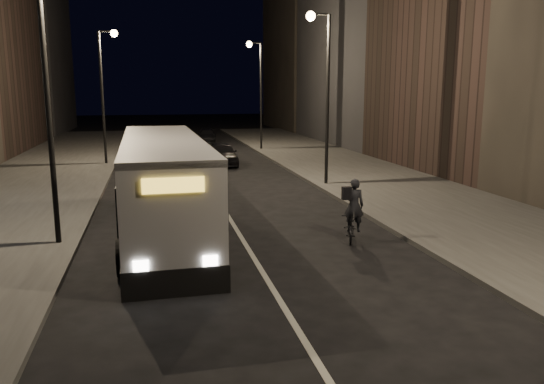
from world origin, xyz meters
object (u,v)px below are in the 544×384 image
streetlight_right_far (258,81)px  streetlight_left_near (55,67)px  streetlight_left_far (106,79)px  car_mid (140,154)px  streetlight_right_mid (323,76)px  city_bus (163,182)px  car_far (207,136)px  car_near (222,154)px  cyclist_on_bicycle (352,220)px

streetlight_right_far → streetlight_left_near: bearing=-114.0°
streetlight_left_far → car_mid: streetlight_left_far is taller
streetlight_right_mid → streetlight_right_far: (0.00, 16.00, 0.00)m
city_bus → car_far: city_bus is taller
car_far → car_near: bearing=-84.7°
streetlight_left_near → streetlight_left_far: (0.00, 18.00, 0.00)m
streetlight_left_near → cyclist_on_bicycle: 9.96m
streetlight_left_near → streetlight_right_far: bearing=66.0°
car_mid → city_bus: bearing=101.3°
streetlight_right_mid → car_mid: 13.79m
streetlight_left_near → car_near: streetlight_left_near is taller
streetlight_right_mid → streetlight_left_far: size_ratio=1.00×
city_bus → car_far: bearing=80.5°
streetlight_right_mid → car_far: bearing=97.8°
streetlight_left_far → car_mid: (1.85, -0.46, -4.65)m
cyclist_on_bicycle → car_mid: size_ratio=0.47×
car_near → streetlight_right_mid: bearing=-65.2°
city_bus → car_near: size_ratio=2.79×
car_mid → car_far: bearing=-104.3°
streetlight_right_far → car_far: bearing=113.3°
streetlight_right_far → streetlight_left_near: size_ratio=1.00×
streetlight_right_mid → streetlight_left_far: 14.62m
city_bus → cyclist_on_bicycle: bearing=-23.2°
streetlight_left_near → car_mid: 18.24m
streetlight_right_mid → cyclist_on_bicycle: bearing=-102.0°
streetlight_right_far → cyclist_on_bicycle: (-1.97, -25.28, -4.69)m
car_near → streetlight_left_far: bearing=169.9°
streetlight_left_far → car_mid: size_ratio=1.88×
streetlight_right_far → car_mid: size_ratio=1.88×
streetlight_right_mid → streetlight_right_far: size_ratio=1.00×
car_near → car_mid: car_near is taller
streetlight_left_far → car_far: size_ratio=2.04×
streetlight_right_far → streetlight_right_mid: bearing=-90.0°
streetlight_left_far → city_bus: size_ratio=0.69×
city_bus → car_mid: (-1.09, 16.48, -1.02)m
car_mid → streetlight_left_far: bearing=-6.4°
streetlight_right_mid → city_bus: 11.00m
streetlight_left_far → cyclist_on_bicycle: 21.66m
streetlight_left_far → car_far: 16.11m
streetlight_left_near → car_mid: streetlight_left_near is taller
streetlight_right_mid → car_near: 10.49m
streetlight_right_mid → city_bus: size_ratio=0.69×
city_bus → cyclist_on_bicycle: 6.29m
streetlight_left_near → city_bus: bearing=19.8°
city_bus → car_near: bearing=74.6°
streetlight_right_far → cyclist_on_bicycle: size_ratio=4.01×
car_far → streetlight_left_far: bearing=-111.6°
cyclist_on_bicycle → car_near: cyclist_on_bicycle is taller
city_bus → car_near: city_bus is taller
streetlight_left_far → streetlight_left_near: bearing=-90.0°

